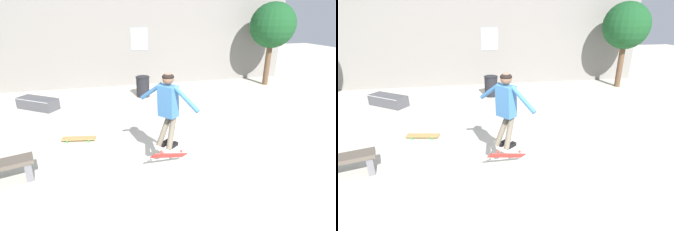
% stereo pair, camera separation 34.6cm
% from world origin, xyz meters
% --- Properties ---
extents(ground_plane, '(40.00, 40.00, 0.00)m').
position_xyz_m(ground_plane, '(0.00, 0.00, 0.00)').
color(ground_plane, beige).
extents(building_backdrop, '(15.43, 0.52, 4.97)m').
position_xyz_m(building_backdrop, '(0.00, 7.43, 2.14)').
color(building_backdrop, gray).
rests_on(building_backdrop, ground_plane).
extents(tree_right, '(1.83, 1.83, 3.41)m').
position_xyz_m(tree_right, '(5.97, 5.96, 2.47)').
color(tree_right, brown).
rests_on(tree_right, ground_plane).
extents(skate_ledge, '(1.43, 1.22, 0.37)m').
position_xyz_m(skate_ledge, '(-3.16, 4.95, 0.18)').
color(skate_ledge, '#4C4C51').
rests_on(skate_ledge, ground_plane).
extents(trash_bin, '(0.53, 0.53, 0.77)m').
position_xyz_m(trash_bin, '(0.43, 5.49, 0.41)').
color(trash_bin, black).
rests_on(trash_bin, ground_plane).
extents(skater, '(0.90, 1.11, 1.47)m').
position_xyz_m(skater, '(0.14, 0.41, 1.39)').
color(skater, teal).
extents(skateboard_flipping, '(0.81, 0.40, 0.39)m').
position_xyz_m(skateboard_flipping, '(0.16, 0.38, 0.33)').
color(skateboard_flipping, red).
extents(skateboard_resting, '(0.85, 0.35, 0.08)m').
position_xyz_m(skateboard_resting, '(-1.70, 2.16, 0.07)').
color(skateboard_resting, '#AD894C').
rests_on(skateboard_resting, ground_plane).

